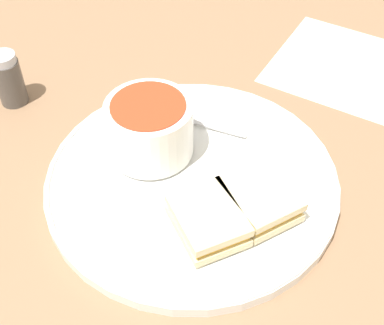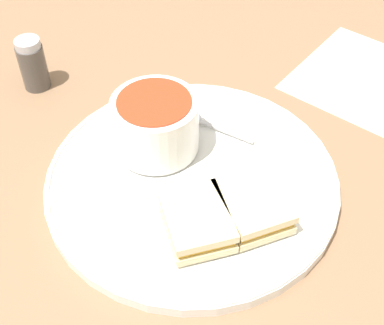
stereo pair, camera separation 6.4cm
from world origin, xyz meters
TOP-DOWN VIEW (x-y plane):
  - ground_plane at (0.00, 0.00)m, footprint 2.40×2.40m
  - plate at (0.00, 0.00)m, footprint 0.36×0.36m
  - soup_bowl at (0.00, 0.07)m, footprint 0.11×0.11m
  - spoon at (0.07, 0.07)m, footprint 0.05×0.11m
  - sandwich_half_near at (-0.05, -0.07)m, footprint 0.10×0.11m
  - sandwich_half_far at (0.01, -0.09)m, footprint 0.09×0.10m
  - salt_shaker at (-0.04, 0.30)m, footprint 0.04×0.04m
  - menu_sheet at (0.35, -0.05)m, footprint 0.25×0.29m

SIDE VIEW (x-z plane):
  - ground_plane at x=0.00m, z-range 0.00..0.00m
  - menu_sheet at x=0.35m, z-range 0.00..0.00m
  - plate at x=0.00m, z-range 0.00..0.02m
  - spoon at x=0.07m, z-range 0.02..0.03m
  - sandwich_half_near at x=-0.05m, z-range 0.02..0.05m
  - sandwich_half_far at x=0.01m, z-range 0.02..0.05m
  - salt_shaker at x=-0.04m, z-range 0.00..0.08m
  - soup_bowl at x=0.00m, z-range 0.02..0.09m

